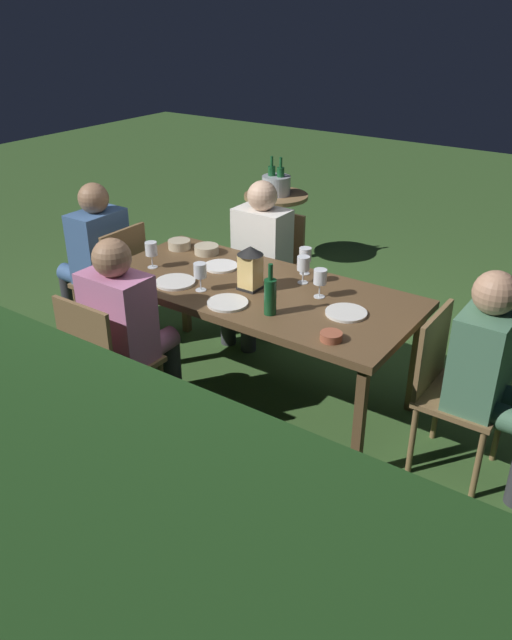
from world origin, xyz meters
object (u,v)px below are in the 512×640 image
at_px(bowl_bread, 331,336).
at_px(ice_bucket, 276,184).
at_px(wine_glass_d, 303,265).
at_px(bowl_olives, 206,249).
at_px(wine_glass_b, 200,272).
at_px(plate_b, 221,266).
at_px(person_in_pink, 128,322).
at_px(wine_glass_e, 151,250).
at_px(plate_d, 227,303).
at_px(chair_side_left_b, 272,265).
at_px(chair_head_far, 116,278).
at_px(plate_c, 175,282).
at_px(person_in_blue, 94,253).
at_px(bowl_salad, 179,244).
at_px(plate_a, 346,313).
at_px(dining_table, 256,295).
at_px(green_bottle_on_table, 270,295).
at_px(person_in_green, 494,372).
at_px(wine_glass_c, 305,256).
at_px(side_table, 276,217).
at_px(chair_head_near, 450,386).
at_px(chair_side_right_b, 105,360).
at_px(wine_glass_a, 320,278).
at_px(lantern_centerpiece, 250,265).
at_px(person_in_cream, 257,254).

height_order(bowl_bread, ice_bucket, ice_bucket).
relative_size(wine_glass_d, bowl_olives, 1.04).
relative_size(wine_glass_b, plate_b, 0.77).
distance_m(person_in_pink, ice_bucket, 2.67).
relative_size(wine_glass_e, plate_d, 0.73).
distance_m(chair_side_left_b, bowl_olives, 0.65).
xyz_separation_m(chair_head_far, plate_c, (-0.78, 0.23, 0.25)).
relative_size(person_in_blue, bowl_salad, 7.50).
xyz_separation_m(plate_a, plate_d, (0.61, 0.27, 0.00)).
height_order(dining_table, green_bottle_on_table, green_bottle_on_table).
distance_m(person_in_green, person_in_pink, 1.95).
distance_m(plate_b, plate_c, 0.36).
bearing_deg(dining_table, plate_c, 27.58).
bearing_deg(wine_glass_b, person_in_blue, -10.63).
height_order(wine_glass_b, plate_b, wine_glass_b).
bearing_deg(bowl_bread, bowl_olives, -24.68).
height_order(dining_table, wine_glass_e, wine_glass_e).
relative_size(wine_glass_b, bowl_bread, 1.49).
bearing_deg(chair_side_left_b, person_in_pink, 90.00).
bearing_deg(wine_glass_c, side_table, -51.93).
xyz_separation_m(chair_head_near, plate_a, (0.61, 0.01, 0.25)).
height_order(chair_side_right_b, wine_glass_a, wine_glass_a).
bearing_deg(wine_glass_c, person_in_pink, 60.07).
bearing_deg(plate_d, wine_glass_b, -14.30).
xyz_separation_m(dining_table, side_table, (1.12, -1.94, -0.24)).
relative_size(chair_side_right_b, plate_c, 3.60).
xyz_separation_m(wine_glass_d, bowl_olives, (0.78, -0.05, -0.09)).
distance_m(person_in_green, green_bottle_on_table, 1.19).
relative_size(wine_glass_a, bowl_salad, 1.10).
xyz_separation_m(chair_head_near, chair_side_right_b, (1.64, 0.83, 0.00)).
relative_size(plate_a, plate_d, 0.98).
bearing_deg(dining_table, wine_glass_a, -165.49).
bearing_deg(person_in_pink, plate_c, -89.96).
height_order(chair_head_near, wine_glass_b, wine_glass_b).
bearing_deg(chair_head_far, wine_glass_d, -171.33).
height_order(person_in_green, wine_glass_e, person_in_green).
xyz_separation_m(person_in_green, chair_side_right_b, (1.84, 0.83, -0.15)).
distance_m(wine_glass_c, wine_glass_e, 0.97).
distance_m(person_in_green, chair_side_right_b, 2.02).
bearing_deg(chair_side_left_b, lantern_centerpiece, 115.69).
bearing_deg(wine_glass_c, chair_head_near, 162.41).
bearing_deg(bowl_salad, wine_glass_d, 178.88).
distance_m(person_in_cream, person_in_pink, 1.27).
distance_m(person_in_green, plate_d, 1.44).
xyz_separation_m(green_bottle_on_table, plate_b, (0.62, -0.37, -0.10)).
xyz_separation_m(wine_glass_b, plate_b, (0.12, -0.35, -0.11)).
distance_m(person_in_blue, side_table, 1.97).
bearing_deg(chair_head_near, lantern_centerpiece, 1.62).
bearing_deg(bowl_salad, plate_d, 147.19).
relative_size(wine_glass_c, bowl_olives, 1.04).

